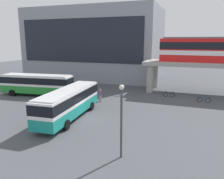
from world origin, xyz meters
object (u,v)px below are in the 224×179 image
object	(u,v)px
bus_main	(69,101)
bicycle_blue	(204,100)
station_building	(95,44)
pedestrian_waiting_near_stop	(122,90)
pedestrian_at_kerb	(100,96)
bicycle_black	(169,94)
bus_secondary	(37,83)

from	to	relation	value
bus_main	bicycle_blue	world-z (taller)	bus_main
station_building	pedestrian_waiting_near_stop	bearing A→B (deg)	-54.00
bus_main	pedestrian_at_kerb	bearing A→B (deg)	86.40
station_building	bicycle_blue	bearing A→B (deg)	-33.98
bus_main	bicycle_black	distance (m)	16.45
pedestrian_at_kerb	bus_secondary	bearing A→B (deg)	179.73
bicycle_black	bicycle_blue	distance (m)	5.14
bicycle_blue	pedestrian_waiting_near_stop	bearing A→B (deg)	-179.94
bus_main	bus_secondary	world-z (taller)	same
bicycle_black	pedestrian_waiting_near_stop	size ratio (longest dim) A/B	1.07
pedestrian_at_kerb	bicycle_black	bearing A→B (deg)	35.78
pedestrian_at_kerb	pedestrian_waiting_near_stop	distance (m)	4.80
bus_secondary	bicycle_blue	size ratio (longest dim) A/B	6.29
station_building	pedestrian_at_kerb	size ratio (longest dim) A/B	15.65
bicycle_blue	pedestrian_waiting_near_stop	world-z (taller)	pedestrian_waiting_near_stop
pedestrian_at_kerb	pedestrian_waiting_near_stop	world-z (taller)	pedestrian_at_kerb
bus_secondary	bicycle_black	size ratio (longest dim) A/B	6.29
bicycle_black	pedestrian_at_kerb	xyz separation A→B (m)	(-8.56, -6.17, 0.51)
bus_main	bus_secondary	distance (m)	12.58
station_building	bicycle_black	xyz separation A→B (m)	(18.28, -13.97, -7.15)
bicycle_black	bicycle_blue	xyz separation A→B (m)	(4.87, -1.64, 0.00)
bicycle_blue	pedestrian_waiting_near_stop	xyz separation A→B (m)	(-11.81, -0.01, 0.43)
station_building	pedestrian_at_kerb	world-z (taller)	station_building
pedestrian_at_kerb	pedestrian_waiting_near_stop	bearing A→B (deg)	70.24
bus_secondary	bus_main	bearing A→B (deg)	-36.79
station_building	bicycle_black	bearing A→B (deg)	-37.38
pedestrian_at_kerb	bus_main	bearing A→B (deg)	-93.60
station_building	pedestrian_waiting_near_stop	size ratio (longest dim) A/B	17.08
bus_secondary	pedestrian_waiting_near_stop	bearing A→B (deg)	20.15
station_building	bus_secondary	distance (m)	20.84
bicycle_blue	pedestrian_waiting_near_stop	distance (m)	11.82
pedestrian_at_kerb	station_building	bearing A→B (deg)	115.78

